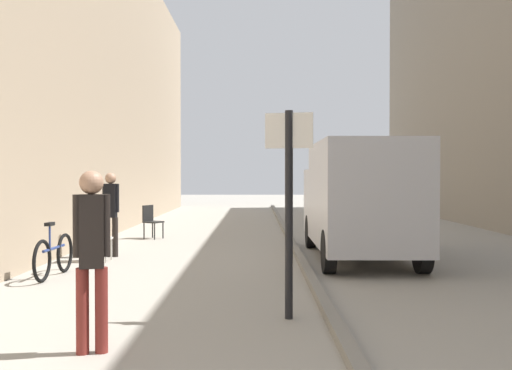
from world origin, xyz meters
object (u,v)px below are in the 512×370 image
street_sign_post (287,195)px  cafe_chair_by_doorway (149,219)px  delivery_van (357,197)px  cafe_chair_near_window (94,235)px  pedestrian_main_foreground (109,208)px  pedestrian_mid_block (90,248)px  bicycle_leaning (52,256)px

street_sign_post → cafe_chair_by_doorway: bearing=-58.0°
delivery_van → cafe_chair_near_window: size_ratio=5.77×
pedestrian_main_foreground → pedestrian_mid_block: pedestrian_main_foreground is taller
bicycle_leaning → cafe_chair_by_doorway: (0.58, 6.35, 0.17)m
pedestrian_mid_block → cafe_chair_near_window: 6.60m
pedestrian_mid_block → bicycle_leaning: 4.89m
pedestrian_main_foreground → street_sign_post: street_sign_post is taller
street_sign_post → cafe_chair_near_window: 6.26m
street_sign_post → delivery_van: bearing=-96.5°
pedestrian_mid_block → delivery_van: delivery_van is taller
bicycle_leaning → cafe_chair_by_doorway: bicycle_leaning is taller
pedestrian_mid_block → delivery_van: 7.75m
pedestrian_main_foreground → delivery_van: size_ratio=0.34×
pedestrian_main_foreground → street_sign_post: bearing=123.6°
bicycle_leaning → delivery_van: bearing=23.9°
delivery_van → street_sign_post: 5.58m
delivery_van → cafe_chair_by_doorway: 6.62m
pedestrian_mid_block → street_sign_post: bearing=21.5°
cafe_chair_near_window → cafe_chair_by_doorway: size_ratio=1.00×
street_sign_post → bicycle_leaning: (-3.96, 3.01, -1.16)m
cafe_chair_near_window → delivery_van: bearing=97.2°
pedestrian_main_foreground → pedestrian_mid_block: bearing=103.3°
pedestrian_mid_block → cafe_chair_near_window: bearing=91.4°
street_sign_post → bicycle_leaning: street_sign_post is taller
delivery_van → cafe_chair_near_window: bearing=-175.9°
cafe_chair_near_window → pedestrian_mid_block: bearing=18.3°
pedestrian_main_foreground → pedestrian_mid_block: 7.22m
street_sign_post → cafe_chair_by_doorway: size_ratio=2.77×
bicycle_leaning → pedestrian_mid_block: bearing=-64.5°
pedestrian_mid_block → cafe_chair_by_doorway: (-1.31, 10.80, -0.52)m
delivery_van → cafe_chair_by_doorway: delivery_van is taller
delivery_van → bicycle_leaning: size_ratio=3.06×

